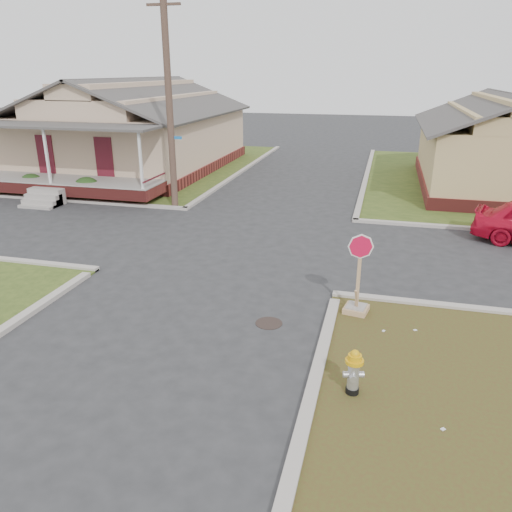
# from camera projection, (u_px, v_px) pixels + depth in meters

# --- Properties ---
(ground) EXTENTS (120.00, 120.00, 0.00)m
(ground) POSITION_uv_depth(u_px,v_px,m) (190.00, 304.00, 12.79)
(ground) COLOR #2A2A2C
(ground) RESTS_ON ground
(verge_far_left) EXTENTS (19.00, 19.00, 0.05)m
(verge_far_left) POSITION_uv_depth(u_px,v_px,m) (104.00, 163.00, 32.15)
(verge_far_left) COLOR #34481A
(verge_far_left) RESTS_ON ground
(curbs) EXTENTS (80.00, 40.00, 0.12)m
(curbs) POSITION_uv_depth(u_px,v_px,m) (243.00, 243.00, 17.32)
(curbs) COLOR #ABA39B
(curbs) RESTS_ON ground
(manhole) EXTENTS (0.64, 0.64, 0.01)m
(manhole) POSITION_uv_depth(u_px,v_px,m) (269.00, 323.00, 11.82)
(manhole) COLOR black
(manhole) RESTS_ON ground
(corner_house) EXTENTS (10.10, 15.50, 5.30)m
(corner_house) POSITION_uv_depth(u_px,v_px,m) (134.00, 131.00, 29.47)
(corner_house) COLOR maroon
(corner_house) RESTS_ON ground
(side_house_yellow) EXTENTS (7.60, 11.60, 4.70)m
(side_house_yellow) POSITION_uv_depth(u_px,v_px,m) (500.00, 145.00, 24.65)
(side_house_yellow) COLOR maroon
(side_house_yellow) RESTS_ON ground
(utility_pole) EXTENTS (1.80, 0.28, 9.00)m
(utility_pole) POSITION_uv_depth(u_px,v_px,m) (169.00, 96.00, 20.22)
(utility_pole) COLOR #3E2C24
(utility_pole) RESTS_ON ground
(fire_hydrant) EXTENTS (0.34, 0.34, 0.90)m
(fire_hydrant) POSITION_uv_depth(u_px,v_px,m) (354.00, 370.00, 9.03)
(fire_hydrant) COLOR black
(fire_hydrant) RESTS_ON ground
(stop_sign) EXTENTS (0.57, 0.56, 2.02)m
(stop_sign) POSITION_uv_depth(u_px,v_px,m) (357.00, 296.00, 12.13)
(stop_sign) COLOR tan
(stop_sign) RESTS_ON ground
(hedge_left) EXTENTS (1.30, 1.07, 0.99)m
(hedge_left) POSITION_uv_depth(u_px,v_px,m) (32.00, 183.00, 23.97)
(hedge_left) COLOR #1A3613
(hedge_left) RESTS_ON verge_far_left
(hedge_right) EXTENTS (1.35, 1.11, 1.03)m
(hedge_right) POSITION_uv_depth(u_px,v_px,m) (87.00, 187.00, 22.98)
(hedge_right) COLOR #1A3613
(hedge_right) RESTS_ON verge_far_left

